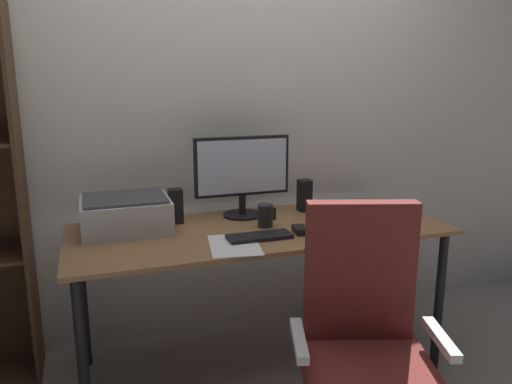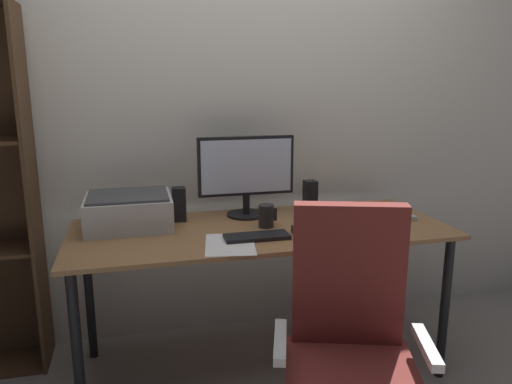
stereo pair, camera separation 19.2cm
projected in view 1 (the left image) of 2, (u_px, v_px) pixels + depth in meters
ground_plane at (260, 365)px, 2.54m from camera, size 12.00×12.00×0.00m
back_wall at (229, 104)px, 2.73m from camera, size 6.40×0.10×2.60m
desk at (260, 242)px, 2.39m from camera, size 1.79×0.72×0.74m
monitor at (242, 171)px, 2.51m from camera, size 0.50×0.20×0.41m
keyboard at (259, 237)px, 2.20m from camera, size 0.29×0.11×0.02m
mouse at (300, 230)px, 2.27m from camera, size 0.06×0.10×0.03m
coffee_mug at (266, 216)px, 2.36m from camera, size 0.09×0.07×0.11m
laptop at (372, 211)px, 2.61m from camera, size 0.34×0.27×0.02m
speaker_left at (176, 206)px, 2.43m from camera, size 0.06×0.07×0.17m
speaker_right at (304, 195)px, 2.65m from camera, size 0.06×0.07×0.17m
printer at (126, 214)px, 2.31m from camera, size 0.40×0.34×0.16m
paper_sheet at (234, 245)px, 2.11m from camera, size 0.26×0.33×0.00m
office_chair at (364, 362)px, 1.74m from camera, size 0.57×0.57×1.01m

